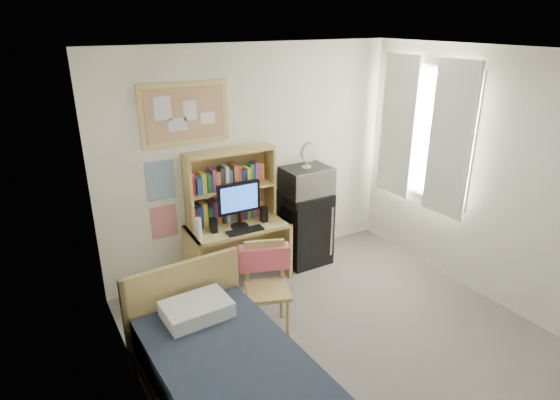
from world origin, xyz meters
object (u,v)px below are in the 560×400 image
speaker_left (214,225)px  speaker_right (264,214)px  desk_chair (268,290)px  mini_fridge (304,227)px  desk (239,252)px  monitor (239,205)px  desk_fan (307,156)px  bulletin_board (185,114)px  microwave (306,180)px

speaker_left → speaker_right: size_ratio=0.91×
desk_chair → speaker_right: 1.08m
mini_fridge → speaker_left: mini_fridge is taller
desk → monitor: (-0.00, -0.06, 0.60)m
desk_chair → desk_fan: 1.71m
speaker_right → desk_fan: 0.83m
bulletin_board → desk_fan: bulletin_board is taller
bulletin_board → monitor: 1.11m
desk_chair → microwave: size_ratio=1.62×
mini_fridge → speaker_right: (-0.60, -0.08, 0.33)m
desk → microwave: microwave is taller
desk → desk_fan: bearing=1.5°
speaker_right → microwave: microwave is taller
desk → speaker_left: speaker_left is taller
desk → desk_fan: size_ratio=4.04×
desk_chair → speaker_left: size_ratio=5.45×
speaker_left → speaker_right: bearing=-0.0°
desk_chair → speaker_right: desk_chair is taller
desk → speaker_left: 0.52m
mini_fridge → microwave: bearing=-90.0°
monitor → microwave: size_ratio=0.95×
desk_chair → desk_fan: bearing=62.4°
bulletin_board → monitor: size_ratio=1.82×
desk_fan → monitor: bearing=-176.4°
speaker_left → microwave: microwave is taller
desk → speaker_left: (-0.30, -0.05, 0.43)m
speaker_left → desk_fan: size_ratio=0.59×
mini_fridge → monitor: 1.03m
desk_chair → bulletin_board: bearing=120.8°
desk → desk_chair: desk_chair is taller
desk_fan → microwave: bearing=0.0°
mini_fridge → speaker_right: mini_fridge is taller
desk → monitor: size_ratio=2.14×
bulletin_board → desk_chair: (0.25, -1.27, -1.48)m
desk → speaker_right: bearing=-11.3°
bulletin_board → desk: bulletin_board is taller
mini_fridge → desk_fan: (-0.00, -0.02, 0.90)m
speaker_right → microwave: bearing=7.9°
desk → monitor: monitor is taller
desk → microwave: (0.90, -0.00, 0.71)m
desk → mini_fridge: mini_fridge is taller
monitor → microwave: 0.91m
desk_fan → speaker_right: bearing=-173.7°
desk_chair → mini_fridge: 1.46m
desk_chair → microwave: 1.57m
desk → desk_fan: desk_fan is taller
desk → speaker_right: 0.53m
bulletin_board → speaker_right: bulletin_board is taller
monitor → desk_chair: bearing=-98.0°
mini_fridge → desk_fan: 0.90m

